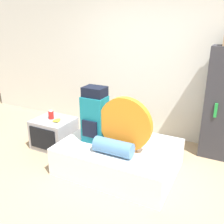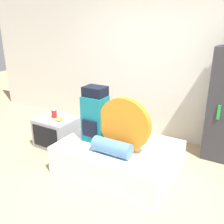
# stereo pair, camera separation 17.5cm
# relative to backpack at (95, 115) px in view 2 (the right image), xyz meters

# --- Properties ---
(ground_plane) EXTENTS (16.00, 16.00, 0.00)m
(ground_plane) POSITION_rel_backpack_xyz_m (0.37, -0.50, -0.77)
(ground_plane) COLOR tan
(wall_back) EXTENTS (8.00, 0.05, 2.60)m
(wall_back) POSITION_rel_backpack_xyz_m (0.37, 1.42, 0.53)
(wall_back) COLOR silver
(wall_back) RESTS_ON ground_plane
(bed) EXTENTS (1.56, 1.14, 0.39)m
(bed) POSITION_rel_backpack_xyz_m (0.35, 0.05, -0.57)
(bed) COLOR white
(bed) RESTS_ON ground_plane
(backpack) EXTENTS (0.32, 0.29, 0.78)m
(backpack) POSITION_rel_backpack_xyz_m (0.00, 0.00, 0.00)
(backpack) COLOR #14707F
(backpack) RESTS_ON bed
(tent_bag) EXTENTS (0.71, 0.09, 0.71)m
(tent_bag) POSITION_rel_backpack_xyz_m (0.48, -0.06, -0.02)
(tent_bag) COLOR orange
(tent_bag) RESTS_ON bed
(sleeping_roll) EXTENTS (0.51, 0.20, 0.20)m
(sleeping_roll) POSITION_rel_backpack_xyz_m (0.41, -0.24, -0.28)
(sleeping_roll) COLOR teal
(sleeping_roll) RESTS_ON bed
(television) EXTENTS (0.62, 0.56, 0.49)m
(television) POSITION_rel_backpack_xyz_m (-0.90, 0.17, -0.53)
(television) COLOR #939399
(television) RESTS_ON ground_plane
(canister) EXTENTS (0.08, 0.08, 0.14)m
(canister) POSITION_rel_backpack_xyz_m (-0.95, 0.19, -0.21)
(canister) COLOR red
(canister) RESTS_ON television
(banana_bunch) EXTENTS (0.12, 0.15, 0.04)m
(banana_bunch) POSITION_rel_backpack_xyz_m (-0.78, 0.14, -0.26)
(banana_bunch) COLOR yellow
(banana_bunch) RESTS_ON television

